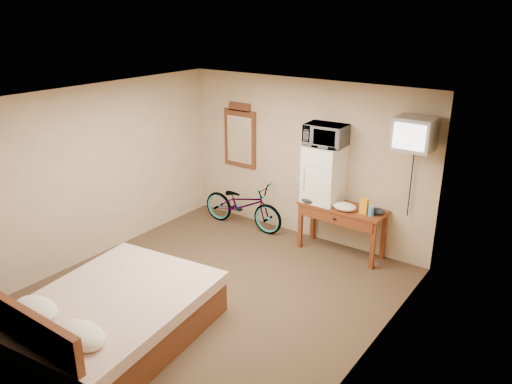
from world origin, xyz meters
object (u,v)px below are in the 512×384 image
at_px(desk, 341,215).
at_px(bicycle, 243,204).
at_px(crt_television, 415,134).
at_px(bed, 108,318).
at_px(wall_mirror, 240,136).
at_px(microwave, 326,135).
at_px(mini_fridge, 324,174).
at_px(blue_cup, 371,211).

relative_size(desk, bicycle, 0.84).
height_order(crt_television, bicycle, crt_television).
bearing_deg(bed, desk, 71.91).
bearing_deg(bed, crt_television, 59.00).
bearing_deg(wall_mirror, microwave, -7.04).
bearing_deg(desk, wall_mirror, 172.48).
height_order(microwave, bed, microwave).
distance_m(microwave, crt_television, 1.30).
bearing_deg(microwave, mini_fridge, -127.13).
relative_size(mini_fridge, crt_television, 1.45).
height_order(desk, blue_cup, blue_cup).
xyz_separation_m(desk, microwave, (-0.34, 0.06, 1.14)).
relative_size(crt_television, bicycle, 0.39).
relative_size(mini_fridge, bed, 0.36).
height_order(desk, wall_mirror, wall_mirror).
bearing_deg(desk, bed, -108.09).
height_order(desk, crt_television, crt_television).
xyz_separation_m(microwave, wall_mirror, (-1.71, 0.21, -0.30)).
height_order(mini_fridge, crt_television, crt_television).
xyz_separation_m(blue_cup, crt_television, (0.46, 0.08, 1.15)).
relative_size(mini_fridge, blue_cup, 6.09).
bearing_deg(blue_cup, desk, 173.04).
bearing_deg(blue_cup, bed, -115.47).
height_order(wall_mirror, bicycle, wall_mirror).
distance_m(wall_mirror, bed, 3.94).
relative_size(crt_television, bed, 0.25).
xyz_separation_m(mini_fridge, bed, (-0.76, -3.43, -0.88)).
xyz_separation_m(desk, blue_cup, (0.48, -0.06, 0.20)).
distance_m(blue_cup, wall_mirror, 2.63).
bearing_deg(microwave, bed, -105.82).
bearing_deg(microwave, crt_television, -5.22).
xyz_separation_m(crt_television, bed, (-2.04, -3.39, -1.68)).
distance_m(desk, bicycle, 1.78).
xyz_separation_m(microwave, crt_television, (1.28, -0.04, 0.21)).
distance_m(crt_television, wall_mirror, 3.04).
relative_size(desk, mini_fridge, 1.50).
xyz_separation_m(mini_fridge, microwave, (0.00, 0.00, 0.59)).
bearing_deg(mini_fridge, wall_mirror, 172.96).
height_order(blue_cup, wall_mirror, wall_mirror).
height_order(desk, mini_fridge, mini_fridge).
bearing_deg(crt_television, mini_fridge, 178.18).
height_order(microwave, bicycle, microwave).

